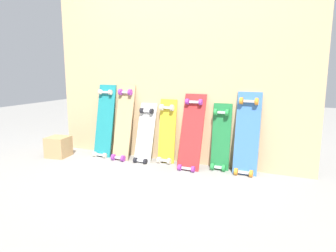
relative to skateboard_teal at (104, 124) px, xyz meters
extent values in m
plane|color=gray|center=(0.82, 0.06, -0.38)|extent=(12.00, 12.00, 0.00)
cube|color=tan|center=(0.82, 0.13, 0.53)|extent=(2.93, 0.04, 1.82)
cube|color=#197A7F|center=(0.00, 0.01, 0.00)|extent=(0.22, 0.20, 0.89)
cube|color=#B7B7BF|center=(0.00, -0.10, -0.35)|extent=(0.10, 0.04, 0.03)
cube|color=#B7B7BF|center=(0.00, 0.06, 0.36)|extent=(0.10, 0.04, 0.03)
cylinder|color=beige|center=(-0.07, -0.11, -0.35)|extent=(0.03, 0.06, 0.06)
cylinder|color=beige|center=(0.07, -0.11, -0.35)|extent=(0.03, 0.06, 0.06)
cylinder|color=beige|center=(-0.07, 0.04, 0.36)|extent=(0.03, 0.06, 0.06)
cylinder|color=beige|center=(0.07, 0.04, 0.36)|extent=(0.03, 0.06, 0.06)
cube|color=tan|center=(0.27, -0.01, 0.00)|extent=(0.20, 0.24, 0.89)
cube|color=#B7B7BF|center=(0.27, -0.13, -0.35)|extent=(0.09, 0.04, 0.03)
cube|color=#B7B7BF|center=(0.27, 0.05, 0.37)|extent=(0.09, 0.04, 0.03)
cylinder|color=purple|center=(0.21, -0.14, -0.34)|extent=(0.03, 0.07, 0.07)
cylinder|color=purple|center=(0.33, -0.14, -0.34)|extent=(0.03, 0.07, 0.07)
cylinder|color=purple|center=(0.21, 0.04, 0.37)|extent=(0.03, 0.07, 0.07)
cylinder|color=purple|center=(0.33, 0.04, 0.37)|extent=(0.03, 0.07, 0.07)
cube|color=silver|center=(0.54, 0.00, -0.10)|extent=(0.20, 0.22, 0.70)
cube|color=#B7B7BF|center=(0.54, -0.11, -0.35)|extent=(0.09, 0.04, 0.03)
cube|color=#B7B7BF|center=(0.54, 0.05, 0.17)|extent=(0.09, 0.04, 0.03)
cylinder|color=black|center=(0.48, -0.12, -0.35)|extent=(0.03, 0.06, 0.06)
cylinder|color=black|center=(0.60, -0.12, -0.35)|extent=(0.03, 0.06, 0.06)
cylinder|color=black|center=(0.48, 0.03, 0.18)|extent=(0.03, 0.06, 0.06)
cylinder|color=black|center=(0.60, 0.03, 0.18)|extent=(0.03, 0.06, 0.06)
cube|color=gold|center=(0.78, 0.05, -0.07)|extent=(0.19, 0.11, 0.75)
cube|color=#B7B7BF|center=(0.78, -0.01, -0.35)|extent=(0.09, 0.04, 0.03)
cube|color=#B7B7BF|center=(0.78, 0.06, 0.22)|extent=(0.09, 0.04, 0.03)
cylinder|color=beige|center=(0.72, -0.03, -0.34)|extent=(0.03, 0.07, 0.07)
cylinder|color=beige|center=(0.84, -0.03, -0.34)|extent=(0.03, 0.07, 0.07)
cylinder|color=beige|center=(0.72, 0.05, 0.22)|extent=(0.03, 0.07, 0.07)
cylinder|color=beige|center=(0.84, 0.05, 0.22)|extent=(0.03, 0.07, 0.07)
cube|color=#B22626|center=(1.09, -0.03, -0.04)|extent=(0.23, 0.27, 0.82)
cube|color=#B7B7BF|center=(1.09, -0.15, -0.35)|extent=(0.10, 0.04, 0.03)
cube|color=#B7B7BF|center=(1.09, 0.05, 0.29)|extent=(0.10, 0.04, 0.03)
cylinder|color=purple|center=(1.02, -0.16, -0.35)|extent=(0.03, 0.06, 0.06)
cylinder|color=purple|center=(1.16, -0.16, -0.35)|extent=(0.03, 0.06, 0.06)
cylinder|color=purple|center=(1.02, 0.03, 0.30)|extent=(0.03, 0.06, 0.06)
cylinder|color=purple|center=(1.16, 0.03, 0.30)|extent=(0.03, 0.06, 0.06)
cube|color=#1E7238|center=(1.38, 0.06, -0.07)|extent=(0.19, 0.10, 0.73)
cube|color=#B7B7BF|center=(1.38, 0.00, -0.34)|extent=(0.08, 0.04, 0.03)
cube|color=#B7B7BF|center=(1.38, 0.06, 0.20)|extent=(0.08, 0.04, 0.03)
cylinder|color=#268C3F|center=(1.32, -0.02, -0.34)|extent=(0.03, 0.07, 0.07)
cylinder|color=#268C3F|center=(1.43, -0.02, -0.34)|extent=(0.03, 0.07, 0.07)
cylinder|color=#268C3F|center=(1.32, 0.05, 0.21)|extent=(0.03, 0.07, 0.07)
cylinder|color=#268C3F|center=(1.43, 0.05, 0.21)|extent=(0.03, 0.07, 0.07)
cube|color=#386BAD|center=(1.64, 0.03, -0.01)|extent=(0.23, 0.16, 0.85)
cube|color=#B7B7BF|center=(1.64, -0.05, -0.35)|extent=(0.10, 0.04, 0.03)
cube|color=#B7B7BF|center=(1.64, 0.06, 0.33)|extent=(0.10, 0.04, 0.03)
cylinder|color=orange|center=(1.57, -0.07, -0.34)|extent=(0.03, 0.07, 0.07)
cylinder|color=orange|center=(1.71, -0.07, -0.34)|extent=(0.03, 0.07, 0.07)
cylinder|color=orange|center=(1.57, 0.04, 0.33)|extent=(0.03, 0.07, 0.07)
cylinder|color=orange|center=(1.71, 0.04, 0.33)|extent=(0.03, 0.07, 0.07)
cube|color=tan|center=(-0.45, -0.28, -0.26)|extent=(0.27, 0.27, 0.23)
camera|label=1|loc=(2.16, -2.96, 0.64)|focal=33.45mm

